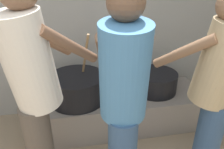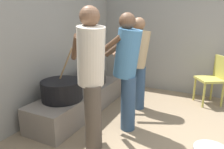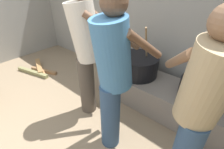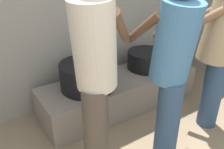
# 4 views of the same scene
# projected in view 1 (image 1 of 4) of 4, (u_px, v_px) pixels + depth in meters

# --- Properties ---
(block_enclosure_rear) EXTENTS (5.35, 0.20, 2.11)m
(block_enclosure_rear) POSITION_uv_depth(u_px,v_px,m) (43.00, 26.00, 2.43)
(block_enclosure_rear) COLOR gray
(block_enclosure_rear) RESTS_ON ground_plane
(hearth_ledge) EXTENTS (1.92, 0.60, 0.38)m
(hearth_ledge) POSITION_uv_depth(u_px,v_px,m) (118.00, 110.00, 2.47)
(hearth_ledge) COLOR slate
(hearth_ledge) RESTS_ON ground_plane
(cooking_pot_main) EXTENTS (0.58, 0.58, 0.73)m
(cooking_pot_main) POSITION_uv_depth(u_px,v_px,m) (77.00, 88.00, 2.26)
(cooking_pot_main) COLOR black
(cooking_pot_main) RESTS_ON hearth_ledge
(cooking_pot_secondary) EXTENTS (0.49, 0.49, 0.22)m
(cooking_pot_secondary) POSITION_uv_depth(u_px,v_px,m) (155.00, 82.00, 2.44)
(cooking_pot_secondary) COLOR black
(cooking_pot_secondary) RESTS_ON hearth_ledge
(cook_in_cream_shirt) EXTENTS (0.71, 0.69, 1.63)m
(cook_in_cream_shirt) POSITION_uv_depth(u_px,v_px,m) (33.00, 86.00, 1.43)
(cook_in_cream_shirt) COLOR #4C4238
(cook_in_cream_shirt) RESTS_ON ground_plane
(cook_in_tan_shirt) EXTENTS (0.63, 0.71, 1.53)m
(cook_in_tan_shirt) POSITION_uv_depth(u_px,v_px,m) (216.00, 85.00, 1.57)
(cook_in_tan_shirt) COLOR navy
(cook_in_tan_shirt) RESTS_ON ground_plane
(cook_in_blue_shirt) EXTENTS (0.43, 0.70, 1.58)m
(cook_in_blue_shirt) POSITION_uv_depth(u_px,v_px,m) (124.00, 97.00, 1.37)
(cook_in_blue_shirt) COLOR navy
(cook_in_blue_shirt) RESTS_ON ground_plane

